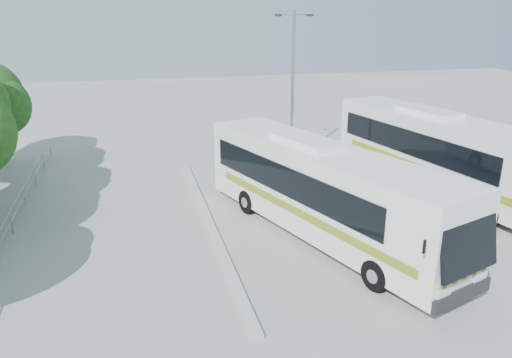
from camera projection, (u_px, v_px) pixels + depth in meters
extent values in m
plane|color=#A8A8A3|center=(275.00, 238.00, 19.50)|extent=(100.00, 100.00, 0.00)
cube|color=#B2B2AD|center=(208.00, 222.00, 20.76)|extent=(0.40, 16.00, 0.15)
cylinder|color=gray|center=(14.00, 203.00, 20.48)|extent=(0.06, 22.00, 0.06)
cylinder|color=gray|center=(16.00, 212.00, 20.61)|extent=(0.06, 22.00, 0.06)
cylinder|color=gray|center=(48.00, 151.00, 29.80)|extent=(0.06, 0.06, 1.00)
sphere|color=#1C3C10|center=(0.00, 106.00, 27.28)|extent=(3.28, 3.28, 3.28)
cube|color=white|center=(323.00, 189.00, 19.10)|extent=(6.44, 12.70, 3.18)
cube|color=black|center=(469.00, 240.00, 13.98)|extent=(2.43, 1.21, 2.02)
cube|color=black|center=(285.00, 181.00, 18.79)|extent=(3.22, 9.51, 1.15)
cube|color=black|center=(338.00, 169.00, 20.16)|extent=(3.22, 9.51, 1.15)
cube|color=#0A4C25|center=(300.00, 213.00, 18.36)|extent=(3.47, 10.30, 0.29)
cylinder|color=black|center=(376.00, 275.00, 15.72)|extent=(0.63, 1.09, 1.04)
cylinder|color=black|center=(425.00, 256.00, 16.94)|extent=(0.63, 1.09, 1.04)
cylinder|color=black|center=(248.00, 202.00, 21.77)|extent=(0.63, 1.09, 1.04)
cylinder|color=black|center=(291.00, 192.00, 22.99)|extent=(0.63, 1.09, 1.04)
cube|color=white|center=(441.00, 151.00, 24.04)|extent=(4.99, 13.18, 3.28)
cube|color=black|center=(410.00, 143.00, 23.92)|extent=(1.93, 10.16, 1.18)
cube|color=black|center=(453.00, 137.00, 25.01)|extent=(1.93, 10.16, 1.18)
cube|color=#14530B|center=(422.00, 169.00, 23.41)|extent=(2.06, 11.00, 0.30)
cylinder|color=black|center=(490.00, 214.00, 20.43)|extent=(0.51, 1.12, 1.08)
cylinder|color=black|center=(371.00, 163.00, 27.16)|extent=(0.51, 1.12, 1.08)
cylinder|color=black|center=(406.00, 158.00, 28.14)|extent=(0.51, 1.12, 1.08)
cylinder|color=#999CA2|center=(292.00, 90.00, 27.91)|extent=(0.20, 0.20, 8.48)
cylinder|color=#999CA2|center=(294.00, 14.00, 26.62)|extent=(1.67, 0.48, 0.08)
cube|color=black|center=(278.00, 15.00, 26.62)|extent=(0.41, 0.27, 0.13)
cube|color=black|center=(310.00, 15.00, 26.65)|extent=(0.41, 0.27, 0.13)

